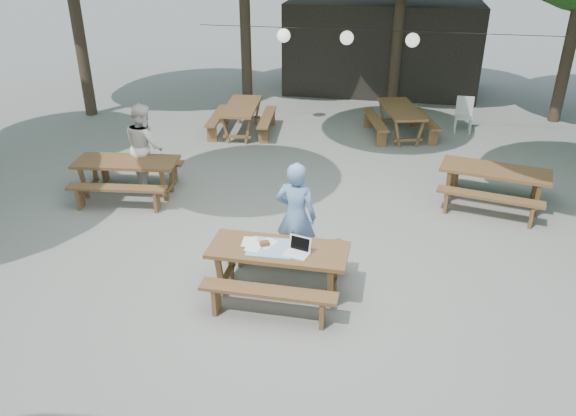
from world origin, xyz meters
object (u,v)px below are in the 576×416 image
(main_picnic_table, at_px, (278,270))
(woman, at_px, (296,216))
(picnic_table_nw, at_px, (128,177))
(plastic_chair, at_px, (463,122))
(second_person, at_px, (144,146))

(main_picnic_table, bearing_deg, woman, 82.16)
(picnic_table_nw, distance_m, woman, 4.26)
(main_picnic_table, xyz_separation_m, plastic_chair, (3.20, 8.12, -0.13))
(second_person, bearing_deg, plastic_chair, -96.50)
(plastic_chair, bearing_deg, second_person, -141.55)
(main_picnic_table, xyz_separation_m, picnic_table_nw, (-3.66, 2.70, 0.00))
(picnic_table_nw, height_order, woman, woman)
(main_picnic_table, relative_size, picnic_table_nw, 0.96)
(woman, bearing_deg, main_picnic_table, 89.11)
(picnic_table_nw, relative_size, plastic_chair, 2.31)
(picnic_table_nw, xyz_separation_m, plastic_chair, (6.87, 5.42, -0.13))
(picnic_table_nw, bearing_deg, second_person, 64.79)
(picnic_table_nw, height_order, second_person, second_person)
(main_picnic_table, bearing_deg, picnic_table_nw, 143.62)
(second_person, height_order, plastic_chair, second_person)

